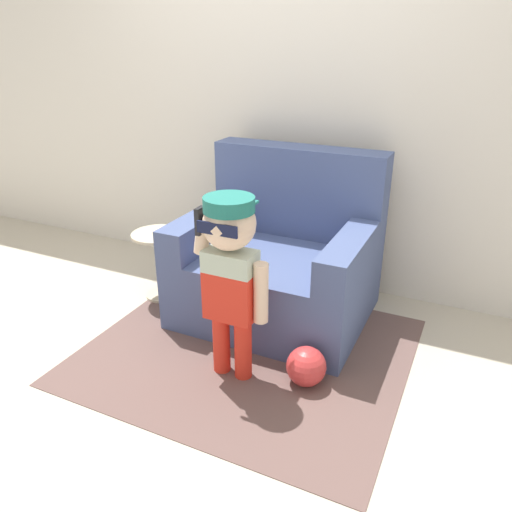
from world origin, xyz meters
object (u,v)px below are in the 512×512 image
armchair (280,261)px  toy_ball (306,366)px  side_table (160,259)px  person_child (231,262)px

armchair → toy_ball: 0.80m
side_table → toy_ball: 1.29m
person_child → side_table: 1.05m
person_child → toy_ball: bearing=12.8°
armchair → side_table: (-0.78, -0.18, -0.07)m
side_table → person_child: bearing=-33.2°
armchair → toy_ball: bearing=-56.9°
person_child → side_table: (-0.83, 0.54, -0.36)m
side_table → armchair: bearing=12.8°
toy_ball → side_table: bearing=159.1°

